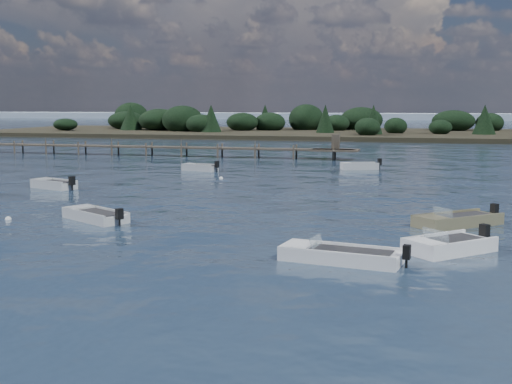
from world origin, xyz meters
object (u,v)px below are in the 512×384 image
(tender_far_white, at_px, (200,169))
(dinghy_mid_white_a, at_px, (340,258))
(jetty, at_px, (115,146))
(dinghy_mid_white_b, at_px, (457,222))
(dinghy_mid_grey, at_px, (95,217))
(tender_far_grey_b, at_px, (359,168))
(dinghy_extra_a, at_px, (449,248))
(tender_far_grey, at_px, (54,186))

(tender_far_white, xyz_separation_m, dinghy_mid_white_a, (15.99, -30.16, -0.02))
(dinghy_mid_white_a, bearing_deg, jetty, 125.11)
(dinghy_mid_white_b, bearing_deg, dinghy_mid_grey, -170.40)
(tender_far_grey_b, bearing_deg, dinghy_extra_a, -78.78)
(tender_far_grey, bearing_deg, tender_far_white, 66.63)
(tender_far_grey, relative_size, dinghy_mid_grey, 0.93)
(tender_far_white, height_order, dinghy_mid_white_a, tender_far_white)
(dinghy_mid_white_a, bearing_deg, dinghy_mid_grey, 156.93)
(dinghy_mid_grey, relative_size, jetty, 0.07)
(dinghy_extra_a, relative_size, dinghy_mid_white_a, 0.78)
(tender_far_grey, bearing_deg, tender_far_grey_b, 43.26)
(dinghy_extra_a, bearing_deg, tender_far_grey_b, 101.22)
(tender_far_grey_b, xyz_separation_m, jetty, (-29.18, 10.05, 0.81))
(tender_far_grey, relative_size, dinghy_mid_white_b, 0.87)
(dinghy_extra_a, height_order, jetty, jetty)
(tender_far_white, relative_size, dinghy_mid_white_b, 0.81)
(dinghy_mid_grey, height_order, jetty, jetty)
(tender_far_grey, xyz_separation_m, tender_far_white, (6.02, 13.93, -0.00))
(tender_far_grey, distance_m, dinghy_mid_white_b, 27.78)
(tender_far_grey, xyz_separation_m, dinghy_mid_white_b, (26.72, -7.61, -0.02))
(dinghy_mid_white_a, relative_size, jetty, 0.08)
(dinghy_extra_a, distance_m, tender_far_grey_b, 32.78)
(dinghy_mid_white_a, bearing_deg, tender_far_white, 117.94)
(tender_far_white, height_order, jetty, jetty)
(tender_far_grey, bearing_deg, dinghy_extra_a, -27.60)
(dinghy_mid_white_a, distance_m, dinghy_mid_white_b, 9.82)
(dinghy_extra_a, height_order, tender_far_grey_b, dinghy_extra_a)
(tender_far_white, bearing_deg, tender_far_grey_b, 18.61)
(jetty, bearing_deg, dinghy_mid_grey, -64.91)
(dinghy_extra_a, xyz_separation_m, jetty, (-35.56, 42.21, 0.82))
(dinghy_mid_white_b, xyz_separation_m, jetty, (-36.22, 36.20, 0.83))
(dinghy_mid_white_a, bearing_deg, dinghy_mid_white_b, 61.35)
(tender_far_white, distance_m, jetty, 21.36)
(dinghy_extra_a, bearing_deg, dinghy_mid_white_b, 83.76)
(dinghy_mid_grey, xyz_separation_m, jetty, (-18.36, 39.22, 0.84))
(dinghy_mid_white_b, bearing_deg, dinghy_extra_a, -96.24)
(dinghy_extra_a, height_order, dinghy_mid_white_b, dinghy_extra_a)
(tender_far_white, relative_size, jetty, 0.06)
(dinghy_mid_grey, bearing_deg, tender_far_white, 96.61)
(dinghy_mid_grey, xyz_separation_m, tender_far_white, (-2.85, 24.56, 0.02))
(tender_far_grey_b, relative_size, jetty, 0.06)
(dinghy_extra_a, height_order, tender_far_grey, dinghy_extra_a)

